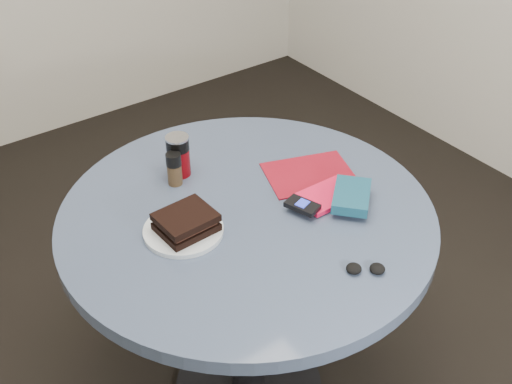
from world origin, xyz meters
TOP-DOWN VIEW (x-y plane):
  - table at (0.00, 0.00)m, footprint 1.00×1.00m
  - plate at (-0.18, 0.02)m, footprint 0.26×0.26m
  - sandwich at (-0.18, 0.01)m, footprint 0.14×0.12m
  - soda_can at (-0.05, 0.26)m, footprint 0.07×0.07m
  - pepper_grinder at (-0.09, 0.22)m, footprint 0.05×0.05m
  - magazine at (0.24, 0.03)m, footprint 0.29×0.25m
  - red_book at (0.21, -0.08)m, footprint 0.16×0.11m
  - novel at (0.24, -0.14)m, footprint 0.17×0.17m
  - mp3_player at (0.11, -0.09)m, footprint 0.07×0.10m
  - headphones at (0.09, -0.35)m, footprint 0.10×0.09m

SIDE VIEW (x-z plane):
  - table at x=0.00m, z-range 0.21..0.96m
  - magazine at x=0.24m, z-range 0.75..0.75m
  - plate at x=-0.18m, z-range 0.75..0.76m
  - headphones at x=0.09m, z-range 0.75..0.77m
  - red_book at x=0.21m, z-range 0.75..0.77m
  - mp3_player at x=0.11m, z-range 0.77..0.78m
  - novel at x=0.24m, z-range 0.77..0.80m
  - sandwich at x=-0.18m, z-range 0.76..0.81m
  - pepper_grinder at x=-0.09m, z-range 0.75..0.85m
  - soda_can at x=-0.05m, z-range 0.75..0.87m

